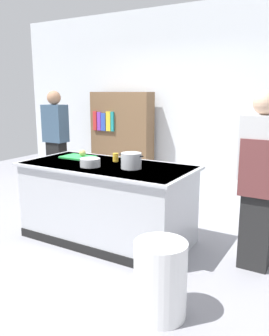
# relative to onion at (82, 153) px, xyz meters

# --- Properties ---
(ground_plane) EXTENTS (10.00, 10.00, 0.00)m
(ground_plane) POSITION_rel_onion_xyz_m (0.50, -0.19, -0.96)
(ground_plane) COLOR gray
(back_wall) EXTENTS (6.40, 0.12, 3.00)m
(back_wall) POSITION_rel_onion_xyz_m (0.50, 1.91, 0.54)
(back_wall) COLOR silver
(back_wall) RESTS_ON ground_plane
(counter_island) EXTENTS (1.98, 0.98, 0.90)m
(counter_island) POSITION_rel_onion_xyz_m (0.50, -0.19, -0.50)
(counter_island) COLOR #B7BABF
(counter_island) RESTS_ON ground_plane
(cutting_board) EXTENTS (0.40, 0.28, 0.02)m
(cutting_board) POSITION_rel_onion_xyz_m (-0.04, -0.04, -0.05)
(cutting_board) COLOR green
(cutting_board) RESTS_ON counter_island
(onion) EXTENTS (0.08, 0.08, 0.08)m
(onion) POSITION_rel_onion_xyz_m (0.00, 0.00, 0.00)
(onion) COLOR tan
(onion) RESTS_ON cutting_board
(stock_pot) EXTENTS (0.29, 0.22, 0.17)m
(stock_pot) POSITION_rel_onion_xyz_m (0.84, -0.22, 0.02)
(stock_pot) COLOR #B7BABF
(stock_pot) RESTS_ON counter_island
(mixing_bowl) EXTENTS (0.22, 0.22, 0.09)m
(mixing_bowl) POSITION_rel_onion_xyz_m (0.40, -0.37, -0.02)
(mixing_bowl) COLOR #B7BABF
(mixing_bowl) RESTS_ON counter_island
(juice_cup) EXTENTS (0.07, 0.07, 0.10)m
(juice_cup) POSITION_rel_onion_xyz_m (0.49, 0.00, -0.01)
(juice_cup) COLOR yellow
(juice_cup) RESTS_ON counter_island
(trash_bin) EXTENTS (0.41, 0.41, 0.61)m
(trash_bin) POSITION_rel_onion_xyz_m (1.67, -1.17, -0.66)
(trash_bin) COLOR white
(trash_bin) RESTS_ON ground_plane
(person_chef) EXTENTS (0.38, 0.25, 1.72)m
(person_chef) POSITION_rel_onion_xyz_m (2.13, -0.01, -0.05)
(person_chef) COLOR black
(person_chef) RESTS_ON ground_plane
(person_guest) EXTENTS (0.38, 0.24, 1.72)m
(person_guest) POSITION_rel_onion_xyz_m (-1.26, 0.88, -0.05)
(person_guest) COLOR black
(person_guest) RESTS_ON ground_plane
(bookshelf) EXTENTS (1.10, 0.31, 1.70)m
(bookshelf) POSITION_rel_onion_xyz_m (-0.45, 1.61, -0.11)
(bookshelf) COLOR brown
(bookshelf) RESTS_ON ground_plane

